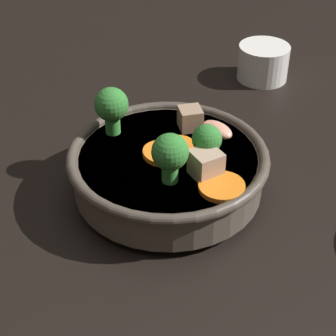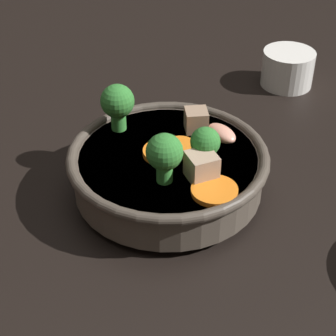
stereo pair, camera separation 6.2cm
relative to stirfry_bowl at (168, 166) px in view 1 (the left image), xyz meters
The scene contains 3 objects.
ground_plane 0.04m from the stirfry_bowl, 105.61° to the right, with size 3.00×3.00×0.00m, color black.
stirfry_bowl is the anchor object (origin of this frame).
tea_cup 0.32m from the stirfry_bowl, 150.15° to the left, with size 0.08×0.08×0.05m.
Camera 1 is at (0.50, -0.02, 0.41)m, focal length 60.00 mm.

